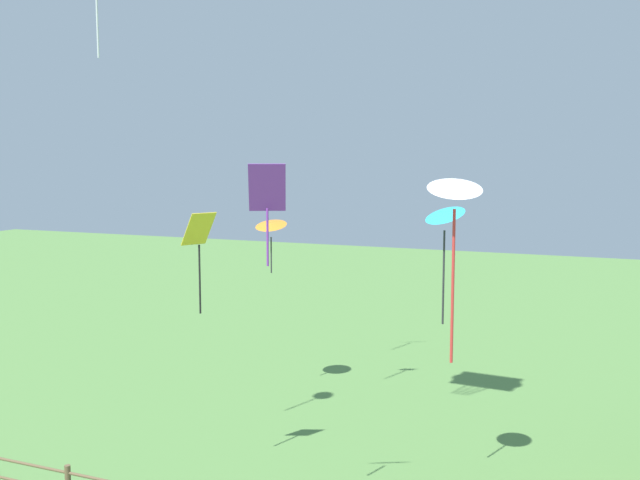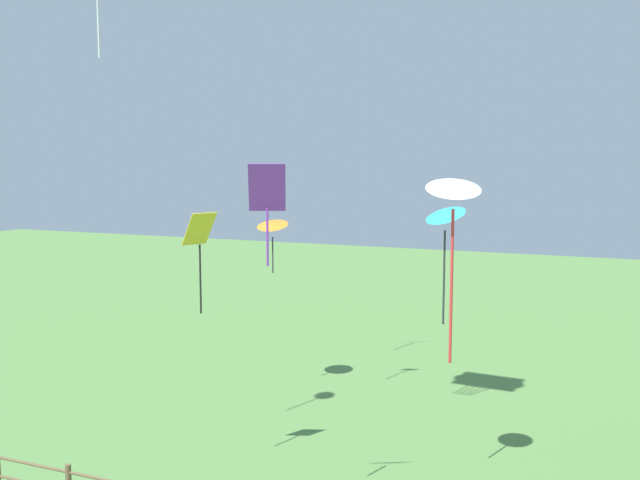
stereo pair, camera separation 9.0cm
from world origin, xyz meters
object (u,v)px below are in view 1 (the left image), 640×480
object	(u,v)px
kite_white_delta	(455,197)
kite_yellow_diamond	(199,241)
kite_orange_delta	(271,225)
kite_cyan_delta	(445,219)
kite_purple_streamer	(267,195)

from	to	relation	value
kite_white_delta	kite_yellow_diamond	distance (m)	8.47
kite_orange_delta	kite_white_delta	bearing A→B (deg)	-51.41
kite_cyan_delta	kite_white_delta	size ratio (longest dim) A/B	0.95
kite_white_delta	kite_orange_delta	bearing A→B (deg)	128.59
kite_cyan_delta	kite_purple_streamer	distance (m)	4.67
kite_white_delta	kite_purple_streamer	size ratio (longest dim) A/B	1.41
kite_orange_delta	kite_purple_streamer	size ratio (longest dim) A/B	0.87
kite_orange_delta	kite_white_delta	distance (m)	14.02
kite_white_delta	kite_yellow_diamond	size ratio (longest dim) A/B	1.19
kite_orange_delta	kite_purple_streamer	bearing A→B (deg)	-64.22
kite_white_delta	kite_purple_streamer	world-z (taller)	kite_purple_streamer
kite_cyan_delta	kite_yellow_diamond	world-z (taller)	kite_cyan_delta
kite_white_delta	kite_purple_streamer	distance (m)	5.01
kite_orange_delta	kite_purple_streamer	distance (m)	9.75
kite_purple_streamer	kite_yellow_diamond	distance (m)	3.60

